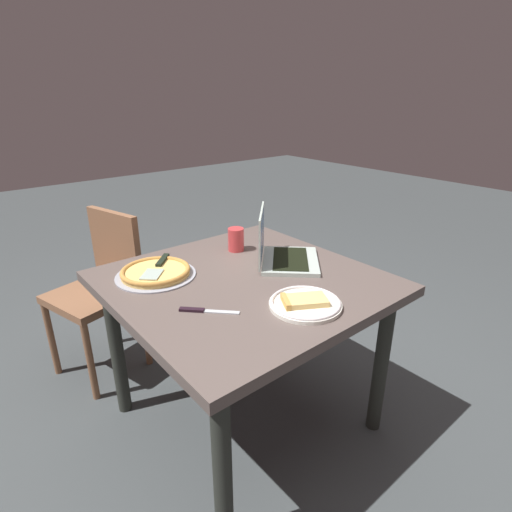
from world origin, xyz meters
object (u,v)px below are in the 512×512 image
object	(u,v)px
drink_cup	(236,239)
pizza_plate	(305,303)
laptop	(281,252)
dining_table	(244,298)
chair_near	(103,282)
table_knife	(203,311)
pizza_tray	(156,272)

from	to	relation	value
drink_cup	pizza_plate	bearing A→B (deg)	166.41
laptop	pizza_plate	distance (m)	0.41
dining_table	chair_near	bearing A→B (deg)	21.11
laptop	table_knife	xyz separation A→B (m)	(-0.15, 0.50, -0.04)
dining_table	drink_cup	distance (m)	0.35
pizza_tray	chair_near	bearing A→B (deg)	4.93
dining_table	table_knife	xyz separation A→B (m)	(-0.12, 0.27, 0.09)
pizza_tray	table_knife	bearing A→B (deg)	178.43
table_knife	pizza_plate	bearing A→B (deg)	-123.75
pizza_tray	chair_near	distance (m)	0.61
laptop	drink_cup	bearing A→B (deg)	14.83
laptop	drink_cup	distance (m)	0.25
chair_near	laptop	bearing A→B (deg)	-145.01
table_knife	dining_table	bearing A→B (deg)	-66.47
dining_table	drink_cup	bearing A→B (deg)	-31.27
laptop	pizza_tray	distance (m)	0.54
dining_table	pizza_tray	xyz separation A→B (m)	(0.25, 0.26, 0.11)
pizza_plate	pizza_tray	world-z (taller)	same
laptop	chair_near	xyz separation A→B (m)	(0.77, 0.54, -0.27)
pizza_plate	table_knife	size ratio (longest dim) A/B	1.57
chair_near	table_knife	bearing A→B (deg)	-177.68
dining_table	pizza_tray	size ratio (longest dim) A/B	3.10
pizza_plate	pizza_tray	bearing A→B (deg)	26.71
laptop	pizza_tray	xyz separation A→B (m)	(0.22, 0.49, -0.03)
table_knife	chair_near	bearing A→B (deg)	2.32
laptop	table_knife	world-z (taller)	laptop
pizza_tray	table_knife	xyz separation A→B (m)	(-0.37, 0.01, -0.01)
pizza_plate	table_knife	distance (m)	0.36
pizza_tray	laptop	bearing A→B (deg)	-114.02
pizza_plate	drink_cup	size ratio (longest dim) A/B	2.36
table_knife	chair_near	distance (m)	0.95
dining_table	chair_near	world-z (taller)	chair_near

